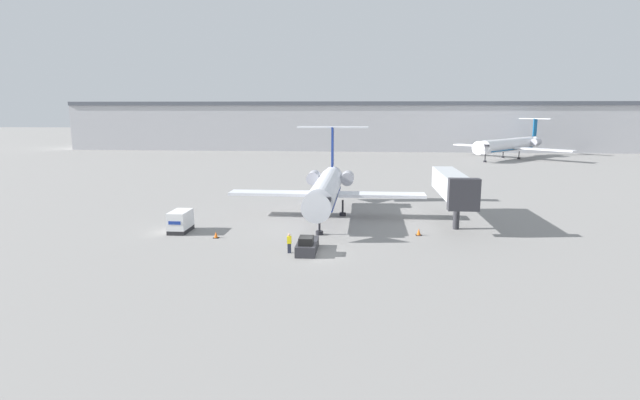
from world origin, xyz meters
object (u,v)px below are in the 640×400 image
Objects in this scene: airplane_parked_far_left at (510,145)px; jet_bridge at (453,185)px; airplane_main at (326,188)px; traffic_cone_left at (216,235)px; worker_near_tug at (289,243)px; traffic_cone_right at (419,232)px; pushback_tug at (307,246)px; luggage_cart at (180,221)px.

jet_bridge is (-29.12, -79.43, 0.73)m from airplane_parked_far_left.
airplane_main is 88.92m from airplane_parked_far_left.
airplane_parked_far_left is (44.06, 77.23, 0.10)m from airplane_main.
airplane_main is 16.08m from traffic_cone_left.
worker_near_tug is 0.07× the size of airplane_parked_far_left.
jet_bridge is at bearing -8.37° from airplane_main.
jet_bridge reaches higher than traffic_cone_right.
pushback_tug is at bearing 16.10° from worker_near_tug.
airplane_main is at bearing 171.63° from jet_bridge.
luggage_cart is at bearing 151.53° from worker_near_tug.
airplane_main reaches higher than traffic_cone_left.
traffic_cone_left is at bearing -133.11° from airplane_main.
traffic_cone_right reaches higher than traffic_cone_left.
traffic_cone_right is (10.47, -8.63, -3.26)m from airplane_main.
airplane_parked_far_left is (33.59, 85.86, 3.37)m from traffic_cone_right.
worker_near_tug reaches higher than traffic_cone_right.
airplane_main is 16.12m from pushback_tug.
airplane_parked_far_left reaches higher than traffic_cone_left.
airplane_main is at bearing -119.70° from airplane_parked_far_left.
pushback_tug reaches higher than traffic_cone_right.
airplane_main reaches higher than jet_bridge.
airplane_main is 16.66m from worker_near_tug.
airplane_parked_far_left reaches higher than luggage_cart.
jet_bridge reaches higher than traffic_cone_left.
pushback_tug is 6.69× the size of traffic_cone_left.
airplane_parked_far_left is 1.89× the size of jet_bridge.
worker_near_tug is 104.43m from airplane_parked_far_left.
jet_bridge is (30.29, 7.03, 3.29)m from luggage_cart.
airplane_main is 0.86× the size of airplane_parked_far_left.
luggage_cart is 14.81m from worker_near_tug.
luggage_cart is 1.87× the size of worker_near_tug.
jet_bridge is at bearing 13.07° from luggage_cart.
traffic_cone_right is at bearing 7.69° from traffic_cone_left.
worker_near_tug is 9.72m from traffic_cone_left.
airplane_parked_far_left reaches higher than worker_near_tug.
jet_bridge is at bearing 19.88° from traffic_cone_left.
traffic_cone_right is at bearing -124.81° from jet_bridge.
airplane_main is 35.80× the size of traffic_cone_left.
airplane_main is at bearing 140.53° from traffic_cone_right.
traffic_cone_right is (25.82, 0.61, -0.81)m from luggage_cart.
airplane_parked_far_left is (44.76, 93.05, 3.10)m from pushback_tug.
traffic_cone_right is 0.03× the size of airplane_parked_far_left.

